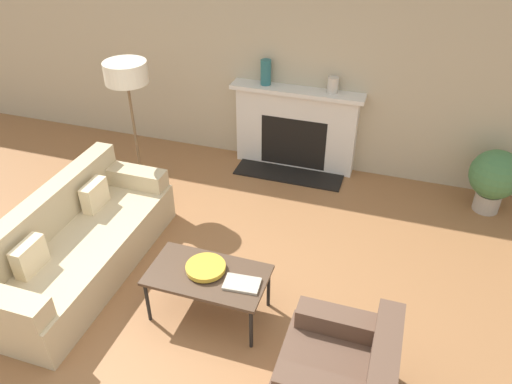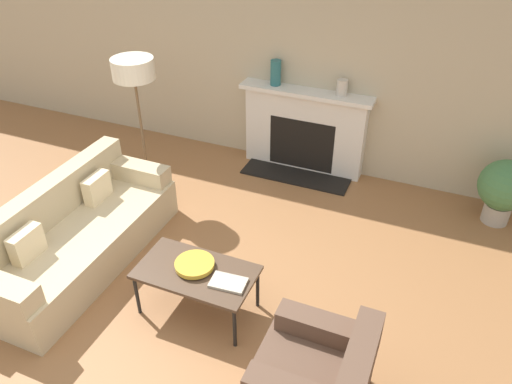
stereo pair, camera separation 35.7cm
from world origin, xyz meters
The scene contains 12 objects.
ground_plane centered at (0.00, 0.00, 0.00)m, with size 18.00×18.00×0.00m, color #99663D.
wall_back centered at (0.00, 3.20, 1.45)m, with size 18.00×0.06×2.90m.
fireplace centered at (0.14, 3.05, 0.52)m, with size 1.64×0.59×1.06m.
couch centered at (-1.34, 0.47, 0.30)m, with size 0.87×2.18×0.80m.
armchair_near centered at (1.30, -0.20, 0.31)m, with size 0.79×0.78×0.77m.
coffee_table centered at (0.07, 0.34, 0.42)m, with size 1.01×0.56×0.46m.
bowl centered at (0.04, 0.37, 0.49)m, with size 0.34×0.34×0.06m.
book centered at (0.39, 0.30, 0.47)m, with size 0.31×0.21×0.02m.
floor_lamp centered at (-1.38, 1.79, 1.42)m, with size 0.45×0.45×1.65m.
mantel_vase_left centered at (-0.27, 3.07, 1.22)m, with size 0.13×0.13×0.31m.
mantel_vase_center_left centered at (0.56, 3.07, 1.16)m, with size 0.13×0.13×0.19m.
potted_plant centered at (2.48, 2.77, 0.44)m, with size 0.55×0.55×0.75m.
Camera 1 is at (1.42, -2.48, 3.37)m, focal length 35.00 mm.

